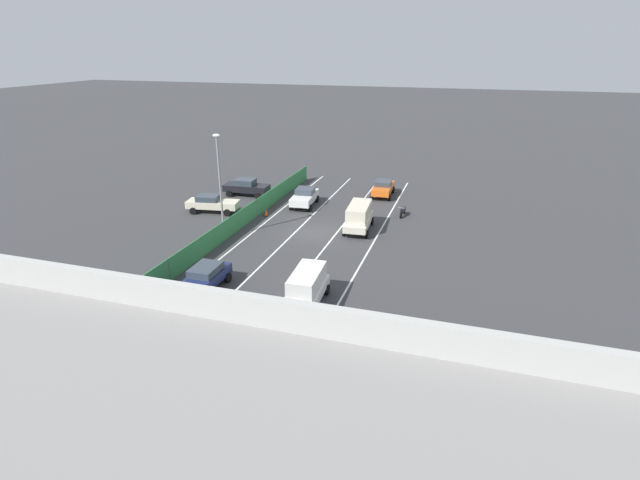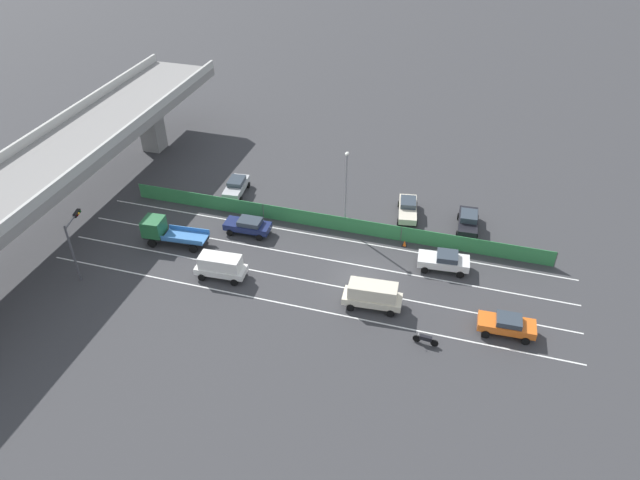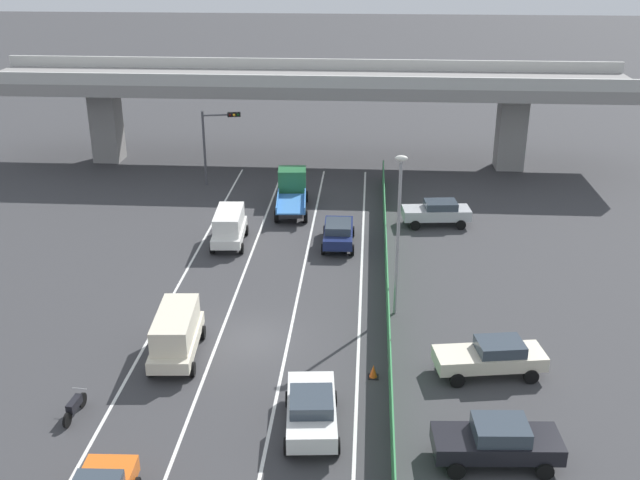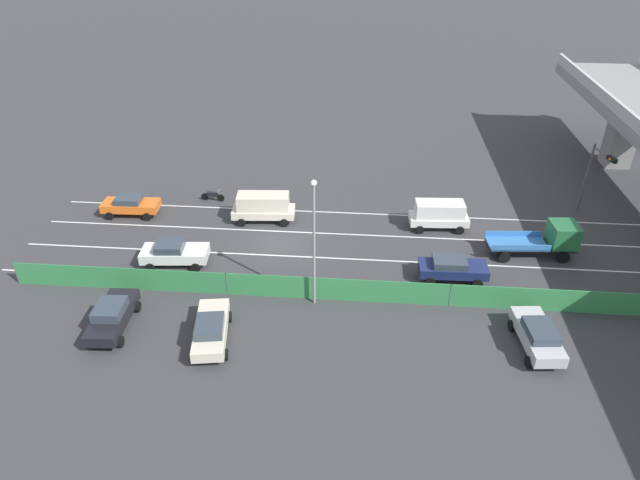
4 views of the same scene
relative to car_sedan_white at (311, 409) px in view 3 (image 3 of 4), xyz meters
name	(u,v)px [view 3 (image 3 of 4)]	position (x,y,z in m)	size (l,w,h in m)	color
ground_plane	(254,339)	(-3.25, 6.69, -0.91)	(300.00, 300.00, 0.00)	#38383A
lane_line_left_edge	(173,294)	(-8.19, 11.08, -0.91)	(0.14, 44.77, 0.01)	silver
lane_line_mid_left	(235,296)	(-4.90, 11.08, -0.91)	(0.14, 44.77, 0.01)	silver
lane_line_mid_right	(297,298)	(-1.61, 11.08, -0.91)	(0.14, 44.77, 0.01)	silver
lane_line_right_edge	(360,300)	(1.69, 11.08, -0.91)	(0.14, 44.77, 0.01)	silver
elevated_overpass	(305,89)	(-3.25, 35.46, 5.28)	(51.40, 8.16, 7.92)	gray
green_fence	(387,287)	(3.05, 11.08, -0.13)	(0.10, 40.87, 1.58)	#338447
car_sedan_white	(311,409)	(0.00, 0.00, 0.00)	(2.38, 4.55, 1.66)	white
car_sedan_navy	(338,232)	(0.21, 18.31, -0.03)	(2.02, 4.37, 1.55)	navy
car_van_white	(229,225)	(-6.44, 18.09, 0.30)	(2.18, 4.40, 2.13)	silver
car_van_cream	(176,332)	(-6.43, 4.93, 0.33)	(2.31, 4.83, 2.20)	beige
flatbed_truck_blue	(292,189)	(-3.31, 25.09, 0.33)	(2.55, 6.01, 2.42)	black
motorcycle	(75,406)	(-9.37, 0.20, -0.45)	(0.60, 1.95, 0.93)	black
parked_sedan_dark	(497,441)	(6.78, -1.46, 0.01)	(4.64, 2.19, 1.69)	black
parked_sedan_cream	(491,356)	(7.41, 4.41, -0.03)	(4.90, 2.50, 1.59)	beige
parked_wagon_silver	(437,212)	(6.45, 22.17, 0.00)	(4.48, 2.27, 1.63)	#B2B5B7
traffic_light	(216,134)	(-9.38, 29.62, 3.00)	(2.83, 0.83, 5.60)	#47474C
street_lamp	(399,222)	(3.43, 9.74, 3.97)	(0.60, 0.36, 8.19)	gray
traffic_cone	(373,372)	(2.36, 3.81, -0.64)	(0.47, 0.47, 0.59)	orange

